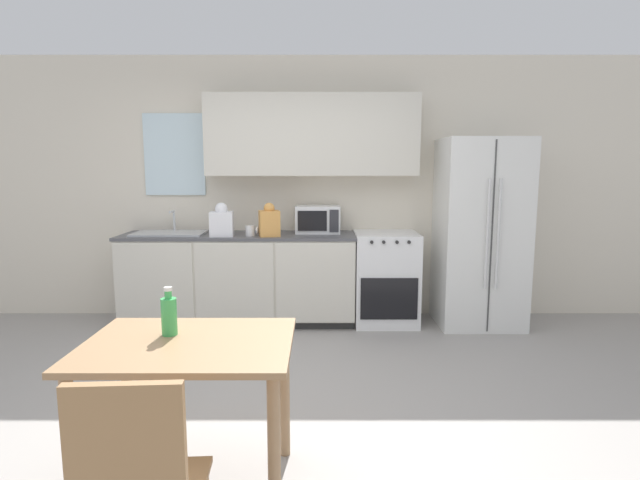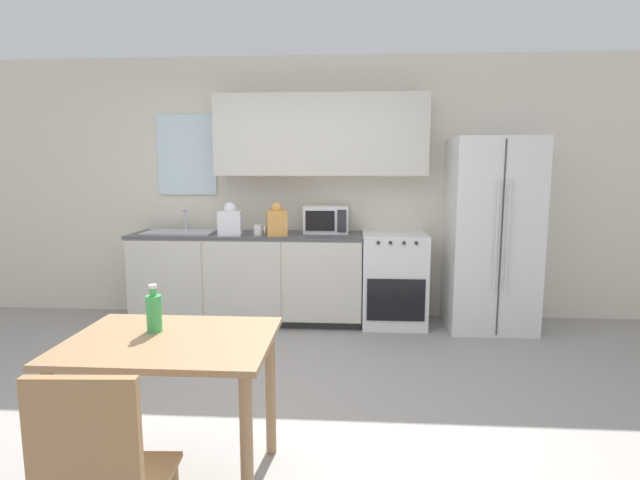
{
  "view_description": "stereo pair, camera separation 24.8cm",
  "coord_description": "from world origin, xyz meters",
  "px_view_note": "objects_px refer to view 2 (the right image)",
  "views": [
    {
      "loc": [
        0.37,
        -3.05,
        1.58
      ],
      "look_at": [
        0.38,
        0.55,
        1.05
      ],
      "focal_mm": 28.0,
      "sensor_mm": 36.0,
      "label": 1
    },
    {
      "loc": [
        0.61,
        -3.04,
        1.58
      ],
      "look_at": [
        0.38,
        0.55,
        1.05
      ],
      "focal_mm": 28.0,
      "sensor_mm": 36.0,
      "label": 2
    }
  ],
  "objects_px": {
    "refrigerator": "(491,235)",
    "dining_table": "(172,364)",
    "microwave": "(326,219)",
    "oven_range": "(394,279)",
    "drink_bottle": "(154,312)",
    "coffee_mug": "(259,230)",
    "dining_chair_near": "(99,477)"
  },
  "relations": [
    {
      "from": "refrigerator",
      "to": "dining_table",
      "type": "distance_m",
      "value": 3.47
    },
    {
      "from": "refrigerator",
      "to": "coffee_mug",
      "type": "xyz_separation_m",
      "value": [
        -2.26,
        -0.09,
        0.04
      ]
    },
    {
      "from": "oven_range",
      "to": "microwave",
      "type": "relative_size",
      "value": 2.06
    },
    {
      "from": "oven_range",
      "to": "refrigerator",
      "type": "relative_size",
      "value": 0.5
    },
    {
      "from": "drink_bottle",
      "to": "microwave",
      "type": "bearing_deg",
      "value": 75.25
    },
    {
      "from": "microwave",
      "to": "drink_bottle",
      "type": "distance_m",
      "value": 2.81
    },
    {
      "from": "microwave",
      "to": "coffee_mug",
      "type": "bearing_deg",
      "value": -159.45
    },
    {
      "from": "coffee_mug",
      "to": "dining_chair_near",
      "type": "relative_size",
      "value": 0.13
    },
    {
      "from": "dining_table",
      "to": "refrigerator",
      "type": "bearing_deg",
      "value": 50.15
    },
    {
      "from": "dining_table",
      "to": "drink_bottle",
      "type": "height_order",
      "value": "drink_bottle"
    },
    {
      "from": "coffee_mug",
      "to": "drink_bottle",
      "type": "bearing_deg",
      "value": -91.47
    },
    {
      "from": "microwave",
      "to": "dining_table",
      "type": "height_order",
      "value": "microwave"
    },
    {
      "from": "oven_range",
      "to": "dining_table",
      "type": "relative_size",
      "value": 0.95
    },
    {
      "from": "refrigerator",
      "to": "microwave",
      "type": "height_order",
      "value": "refrigerator"
    },
    {
      "from": "coffee_mug",
      "to": "dining_table",
      "type": "distance_m",
      "value": 2.58
    },
    {
      "from": "drink_bottle",
      "to": "dining_table",
      "type": "bearing_deg",
      "value": -39.19
    },
    {
      "from": "oven_range",
      "to": "microwave",
      "type": "height_order",
      "value": "microwave"
    },
    {
      "from": "microwave",
      "to": "coffee_mug",
      "type": "distance_m",
      "value": 0.7
    },
    {
      "from": "refrigerator",
      "to": "drink_bottle",
      "type": "relative_size",
      "value": 7.75
    },
    {
      "from": "microwave",
      "to": "oven_range",
      "type": "bearing_deg",
      "value": -9.37
    },
    {
      "from": "microwave",
      "to": "dining_chair_near",
      "type": "relative_size",
      "value": 0.48
    },
    {
      "from": "refrigerator",
      "to": "dining_chair_near",
      "type": "xyz_separation_m",
      "value": [
        -2.2,
        -3.4,
        -0.39
      ]
    },
    {
      "from": "refrigerator",
      "to": "coffee_mug",
      "type": "height_order",
      "value": "refrigerator"
    },
    {
      "from": "dining_chair_near",
      "to": "dining_table",
      "type": "bearing_deg",
      "value": 87.92
    },
    {
      "from": "dining_table",
      "to": "drink_bottle",
      "type": "xyz_separation_m",
      "value": [
        -0.11,
        0.09,
        0.23
      ]
    },
    {
      "from": "oven_range",
      "to": "dining_table",
      "type": "distance_m",
      "value": 2.99
    },
    {
      "from": "refrigerator",
      "to": "coffee_mug",
      "type": "bearing_deg",
      "value": -177.75
    },
    {
      "from": "oven_range",
      "to": "dining_chair_near",
      "type": "relative_size",
      "value": 1.0
    },
    {
      "from": "dining_table",
      "to": "dining_chair_near",
      "type": "relative_size",
      "value": 1.05
    },
    {
      "from": "oven_range",
      "to": "dining_table",
      "type": "bearing_deg",
      "value": -115.53
    },
    {
      "from": "microwave",
      "to": "drink_bottle",
      "type": "xyz_separation_m",
      "value": [
        -0.71,
        -2.71,
        -0.19
      ]
    },
    {
      "from": "oven_range",
      "to": "dining_chair_near",
      "type": "bearing_deg",
      "value": -110.26
    }
  ]
}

